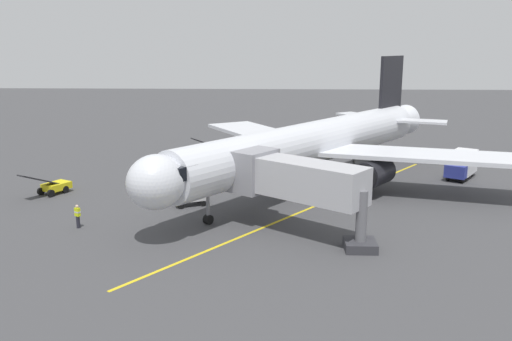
# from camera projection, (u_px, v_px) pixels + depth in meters

# --- Properties ---
(ground_plane) EXTENTS (220.00, 220.00, 0.00)m
(ground_plane) POSITION_uv_depth(u_px,v_px,m) (314.00, 189.00, 48.58)
(ground_plane) COLOR #424244
(apron_lead_in_line) EXTENTS (24.14, 32.18, 0.01)m
(apron_lead_in_line) POSITION_uv_depth(u_px,v_px,m) (315.00, 206.00, 43.61)
(apron_lead_in_line) COLOR yellow
(apron_lead_in_line) RESTS_ON ground
(airplane) EXTENTS (31.50, 34.66, 11.50)m
(airplane) POSITION_uv_depth(u_px,v_px,m) (314.00, 143.00, 48.74)
(airplane) COLOR silver
(airplane) RESTS_ON ground
(jet_bridge) EXTENTS (10.29, 8.55, 5.40)m
(jet_bridge) POSITION_uv_depth(u_px,v_px,m) (289.00, 179.00, 36.98)
(jet_bridge) COLOR #B7B7BC
(jet_bridge) RESTS_ON ground
(ground_crew_marshaller) EXTENTS (0.47, 0.41, 1.71)m
(ground_crew_marshaller) POSITION_uv_depth(u_px,v_px,m) (78.00, 216.00, 38.25)
(ground_crew_marshaller) COLOR #23232D
(ground_crew_marshaller) RESTS_ON ground
(baggage_cart_near_nose) EXTENTS (2.95, 2.41, 1.27)m
(baggage_cart_near_nose) POSITION_uv_depth(u_px,v_px,m) (190.00, 197.00, 43.68)
(baggage_cart_near_nose) COLOR white
(baggage_cart_near_nose) RESTS_ON ground
(box_truck_portside) EXTENTS (4.14, 4.92, 2.62)m
(box_truck_portside) POSITION_uv_depth(u_px,v_px,m) (461.00, 164.00, 52.36)
(box_truck_portside) COLOR #2D3899
(box_truck_portside) RESTS_ON ground
(belt_loader_starboard_side) EXTENTS (4.54, 3.39, 2.32)m
(belt_loader_starboard_side) POSITION_uv_depth(u_px,v_px,m) (218.00, 149.00, 63.18)
(belt_loader_starboard_side) COLOR #9E9EA3
(belt_loader_starboard_side) RESTS_ON ground
(belt_loader_rear_apron) EXTENTS (3.24, 4.59, 2.32)m
(belt_loader_rear_apron) POSITION_uv_depth(u_px,v_px,m) (54.00, 186.00, 47.05)
(belt_loader_rear_apron) COLOR yellow
(belt_loader_rear_apron) RESTS_ON ground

